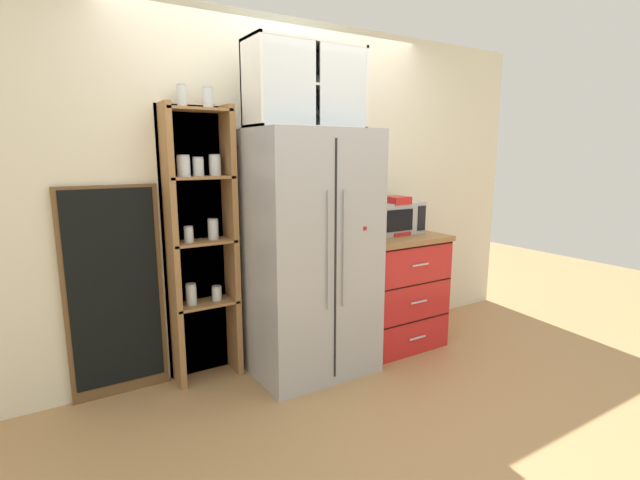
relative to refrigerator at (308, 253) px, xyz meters
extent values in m
plane|color=tan|center=(0.00, 0.00, -0.87)|extent=(10.60, 10.60, 0.00)
cube|color=silver|center=(0.00, 0.40, 0.40)|extent=(4.91, 0.10, 2.55)
cube|color=#ADAFB5|center=(0.00, 0.00, 0.00)|extent=(0.85, 0.70, 1.74)
cube|color=black|center=(0.00, -0.35, 0.00)|extent=(0.01, 0.01, 1.60)
cylinder|color=#ADAFB5|center=(-0.06, -0.36, 0.09)|extent=(0.02, 0.02, 0.78)
cylinder|color=#ADAFB5|center=(0.06, -0.36, 0.09)|extent=(0.02, 0.02, 0.78)
cube|color=red|center=(0.24, -0.35, 0.21)|extent=(0.02, 0.01, 0.02)
cube|color=brown|center=(-0.69, 0.37, 0.08)|extent=(0.49, 0.04, 1.89)
cube|color=#9E7042|center=(-0.89, 0.24, 0.08)|extent=(0.04, 0.21, 1.89)
cube|color=#9E7042|center=(-0.49, 0.24, 0.08)|extent=(0.04, 0.21, 1.89)
cube|color=#9E7042|center=(-0.69, 0.24, -0.32)|extent=(0.43, 0.21, 0.02)
cylinder|color=silver|center=(-0.79, 0.24, -0.25)|extent=(0.07, 0.07, 0.14)
cylinder|color=#382316|center=(-0.79, 0.24, -0.27)|extent=(0.06, 0.06, 0.09)
cylinder|color=#B2B2B7|center=(-0.79, 0.24, -0.17)|extent=(0.07, 0.07, 0.01)
cylinder|color=silver|center=(-0.61, 0.24, -0.27)|extent=(0.07, 0.07, 0.09)
cylinder|color=brown|center=(-0.61, 0.24, -0.28)|extent=(0.06, 0.06, 0.06)
cylinder|color=#B2B2B7|center=(-0.61, 0.24, -0.22)|extent=(0.06, 0.06, 0.01)
cube|color=#9E7042|center=(-0.69, 0.24, 0.11)|extent=(0.43, 0.21, 0.02)
cylinder|color=silver|center=(-0.79, 0.23, 0.17)|extent=(0.06, 0.06, 0.10)
cylinder|color=#B77A38|center=(-0.79, 0.23, 0.16)|extent=(0.05, 0.05, 0.07)
cylinder|color=#B2B2B7|center=(-0.79, 0.23, 0.23)|extent=(0.06, 0.06, 0.01)
cylinder|color=silver|center=(-0.61, 0.25, 0.19)|extent=(0.07, 0.07, 0.13)
cylinder|color=white|center=(-0.61, 0.25, 0.17)|extent=(0.06, 0.06, 0.09)
cylinder|color=#B2B2B7|center=(-0.61, 0.25, 0.26)|extent=(0.07, 0.07, 0.01)
cube|color=#9E7042|center=(-0.69, 0.24, 0.55)|extent=(0.43, 0.21, 0.02)
cylinder|color=silver|center=(-0.80, 0.22, 0.62)|extent=(0.08, 0.08, 0.13)
cylinder|color=#CCB78C|center=(-0.80, 0.22, 0.60)|extent=(0.07, 0.07, 0.09)
cylinder|color=#B2B2B7|center=(-0.80, 0.22, 0.69)|extent=(0.08, 0.08, 0.01)
cylinder|color=silver|center=(-0.69, 0.24, 0.61)|extent=(0.07, 0.07, 0.11)
cylinder|color=white|center=(-0.69, 0.24, 0.60)|extent=(0.06, 0.06, 0.08)
cylinder|color=#B2B2B7|center=(-0.69, 0.24, 0.68)|extent=(0.07, 0.07, 0.01)
cylinder|color=silver|center=(-0.58, 0.25, 0.62)|extent=(0.08, 0.08, 0.13)
cylinder|color=#2D2D2D|center=(-0.58, 0.25, 0.60)|extent=(0.07, 0.07, 0.09)
cylinder|color=#B2B2B7|center=(-0.58, 0.25, 0.69)|extent=(0.07, 0.07, 0.01)
cube|color=#9E7042|center=(-0.69, 0.24, 0.99)|extent=(0.43, 0.21, 0.02)
cylinder|color=silver|center=(-0.77, 0.26, 1.06)|extent=(0.06, 0.06, 0.13)
cylinder|color=#E0C67F|center=(-0.77, 0.26, 1.04)|extent=(0.05, 0.05, 0.09)
cylinder|color=#B2B2B7|center=(-0.77, 0.26, 1.13)|extent=(0.06, 0.06, 0.01)
cylinder|color=silver|center=(-0.61, 0.24, 1.06)|extent=(0.07, 0.07, 0.13)
cylinder|color=beige|center=(-0.61, 0.24, 1.04)|extent=(0.06, 0.06, 0.09)
cylinder|color=#B2B2B7|center=(-0.61, 0.24, 1.13)|extent=(0.07, 0.07, 0.01)
cube|color=red|center=(0.82, 0.03, -0.43)|extent=(0.71, 0.63, 0.89)
cube|color=#9E7042|center=(0.82, 0.03, 0.04)|extent=(0.74, 0.66, 0.04)
cube|color=black|center=(0.82, -0.28, -0.59)|extent=(0.69, 0.00, 0.01)
cube|color=silver|center=(0.82, -0.29, -0.72)|extent=(0.16, 0.01, 0.01)
cube|color=black|center=(0.82, -0.28, -0.29)|extent=(0.69, 0.00, 0.01)
cube|color=silver|center=(0.82, -0.29, -0.43)|extent=(0.16, 0.01, 0.01)
cube|color=black|center=(0.82, -0.28, 0.01)|extent=(0.69, 0.00, 0.01)
cube|color=silver|center=(0.82, -0.29, -0.13)|extent=(0.16, 0.01, 0.01)
cube|color=#ADAFB5|center=(0.85, 0.08, 0.19)|extent=(0.44, 0.32, 0.26)
cube|color=black|center=(0.79, -0.08, 0.19)|extent=(0.26, 0.01, 0.17)
cube|color=black|center=(1.02, -0.08, 0.19)|extent=(0.08, 0.01, 0.20)
cube|color=red|center=(0.82, 0.01, 0.07)|extent=(0.17, 0.20, 0.03)
cube|color=red|center=(0.82, 0.08, 0.21)|extent=(0.17, 0.06, 0.30)
cube|color=red|center=(0.82, 0.01, 0.34)|extent=(0.17, 0.20, 0.06)
cylinder|color=black|center=(0.82, 0.00, 0.15)|extent=(0.11, 0.11, 0.12)
cylinder|color=red|center=(0.52, 0.01, 0.11)|extent=(0.09, 0.09, 0.10)
torus|color=red|center=(0.57, 0.01, 0.11)|extent=(0.05, 0.01, 0.05)
cylinder|color=navy|center=(0.82, -0.03, 0.11)|extent=(0.08, 0.08, 0.10)
torus|color=navy|center=(0.87, -0.03, 0.11)|extent=(0.05, 0.01, 0.05)
cylinder|color=navy|center=(0.82, 0.06, 0.16)|extent=(0.06, 0.06, 0.21)
cone|color=navy|center=(0.82, 0.06, 0.27)|extent=(0.06, 0.06, 0.04)
cylinder|color=navy|center=(0.82, 0.06, 0.30)|extent=(0.02, 0.02, 0.07)
cylinder|color=black|center=(0.82, 0.06, 0.34)|extent=(0.03, 0.03, 0.01)
cube|color=silver|center=(0.00, 0.17, 1.15)|extent=(0.82, 0.02, 0.56)
cube|color=silver|center=(0.00, 0.02, 1.42)|extent=(0.82, 0.32, 0.02)
cube|color=silver|center=(0.00, 0.02, 0.88)|extent=(0.82, 0.32, 0.02)
cube|color=silver|center=(-0.40, 0.02, 1.15)|extent=(0.02, 0.32, 0.56)
cube|color=silver|center=(0.40, 0.02, 1.15)|extent=(0.02, 0.32, 0.56)
cube|color=silver|center=(0.00, 0.02, 1.15)|extent=(0.79, 0.30, 0.02)
cube|color=silver|center=(-0.20, -0.13, 1.15)|extent=(0.38, 0.01, 0.52)
cube|color=silver|center=(0.20, -0.13, 1.15)|extent=(0.38, 0.01, 0.52)
cylinder|color=silver|center=(-0.29, 0.02, 0.89)|extent=(0.05, 0.05, 0.00)
cylinder|color=silver|center=(-0.29, 0.02, 0.93)|extent=(0.01, 0.01, 0.07)
cone|color=silver|center=(-0.29, 0.02, 0.99)|extent=(0.06, 0.06, 0.05)
cylinder|color=silver|center=(-0.10, 0.02, 0.89)|extent=(0.05, 0.05, 0.00)
cylinder|color=silver|center=(-0.10, 0.02, 0.93)|extent=(0.01, 0.01, 0.07)
cone|color=silver|center=(-0.10, 0.02, 0.99)|extent=(0.06, 0.06, 0.05)
cylinder|color=silver|center=(0.10, 0.02, 0.89)|extent=(0.05, 0.05, 0.00)
cylinder|color=silver|center=(0.10, 0.02, 0.93)|extent=(0.01, 0.01, 0.07)
cone|color=silver|center=(0.10, 0.02, 0.99)|extent=(0.06, 0.06, 0.05)
cylinder|color=silver|center=(0.29, 0.02, 0.89)|extent=(0.05, 0.05, 0.00)
cylinder|color=silver|center=(0.29, 0.02, 0.93)|extent=(0.01, 0.01, 0.07)
cone|color=silver|center=(0.29, 0.02, 0.99)|extent=(0.06, 0.06, 0.05)
cylinder|color=white|center=(-0.25, 0.02, 1.19)|extent=(0.06, 0.06, 0.07)
cylinder|color=white|center=(-0.08, 0.02, 1.19)|extent=(0.06, 0.06, 0.07)
cylinder|color=white|center=(0.08, 0.02, 1.19)|extent=(0.06, 0.06, 0.07)
cylinder|color=white|center=(0.25, 0.02, 1.19)|extent=(0.06, 0.06, 0.07)
cube|color=brown|center=(-1.25, 0.33, -0.18)|extent=(0.60, 0.04, 1.38)
cube|color=black|center=(-1.25, 0.31, -0.15)|extent=(0.54, 0.01, 1.28)
camera|label=1|loc=(-1.64, -2.81, 0.71)|focal=26.03mm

